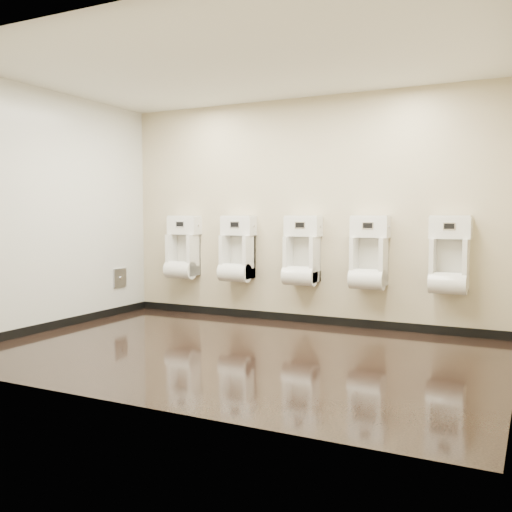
% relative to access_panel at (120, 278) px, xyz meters
% --- Properties ---
extents(ground, '(5.00, 3.50, 0.00)m').
position_rel_access_panel_xyz_m(ground, '(2.48, -1.20, -0.50)').
color(ground, black).
rests_on(ground, ground).
extents(ceiling, '(5.00, 3.50, 0.00)m').
position_rel_access_panel_xyz_m(ceiling, '(2.48, -1.20, 2.30)').
color(ceiling, silver).
extents(back_wall, '(5.00, 0.02, 2.80)m').
position_rel_access_panel_xyz_m(back_wall, '(2.48, 0.55, 0.90)').
color(back_wall, beige).
rests_on(back_wall, ground).
extents(front_wall, '(5.00, 0.02, 2.80)m').
position_rel_access_panel_xyz_m(front_wall, '(2.48, -2.95, 0.90)').
color(front_wall, beige).
rests_on(front_wall, ground).
extents(left_wall, '(0.02, 3.50, 2.80)m').
position_rel_access_panel_xyz_m(left_wall, '(-0.02, -1.20, 0.90)').
color(left_wall, beige).
rests_on(left_wall, ground).
extents(tile_overlay_left, '(0.01, 3.50, 2.80)m').
position_rel_access_panel_xyz_m(tile_overlay_left, '(-0.01, -1.20, 0.90)').
color(tile_overlay_left, silver).
rests_on(tile_overlay_left, ground).
extents(skirting_back, '(5.00, 0.02, 0.10)m').
position_rel_access_panel_xyz_m(skirting_back, '(2.48, 0.54, -0.45)').
color(skirting_back, black).
rests_on(skirting_back, ground).
extents(skirting_left, '(0.02, 3.50, 0.10)m').
position_rel_access_panel_xyz_m(skirting_left, '(-0.01, -1.20, -0.45)').
color(skirting_left, black).
rests_on(skirting_left, ground).
extents(access_panel, '(0.04, 0.25, 0.25)m').
position_rel_access_panel_xyz_m(access_panel, '(0.00, 0.00, 0.00)').
color(access_panel, '#9E9EA3').
rests_on(access_panel, left_wall).
extents(urinal_0, '(0.45, 0.34, 0.84)m').
position_rel_access_panel_xyz_m(urinal_0, '(0.76, 0.40, 0.35)').
color(urinal_0, white).
rests_on(urinal_0, back_wall).
extents(urinal_1, '(0.45, 0.34, 0.84)m').
position_rel_access_panel_xyz_m(urinal_1, '(1.60, 0.40, 0.35)').
color(urinal_1, white).
rests_on(urinal_1, back_wall).
extents(urinal_2, '(0.45, 0.34, 0.84)m').
position_rel_access_panel_xyz_m(urinal_2, '(2.51, 0.40, 0.35)').
color(urinal_2, white).
rests_on(urinal_2, back_wall).
extents(urinal_3, '(0.45, 0.34, 0.84)m').
position_rel_access_panel_xyz_m(urinal_3, '(3.35, 0.40, 0.35)').
color(urinal_3, white).
rests_on(urinal_3, back_wall).
extents(urinal_4, '(0.45, 0.34, 0.84)m').
position_rel_access_panel_xyz_m(urinal_4, '(4.24, 0.40, 0.35)').
color(urinal_4, white).
rests_on(urinal_4, back_wall).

